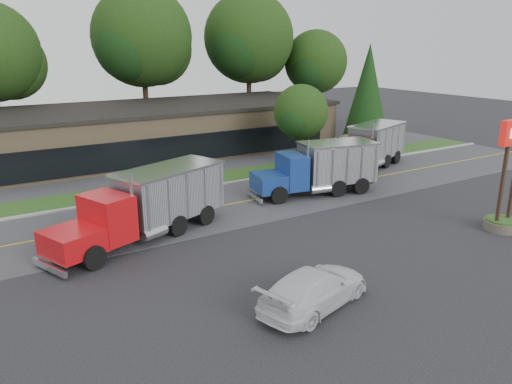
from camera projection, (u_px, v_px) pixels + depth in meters
ground at (319, 255)px, 23.58m from camera, size 140.00×140.00×0.00m
road at (227, 205)px, 30.91m from camera, size 60.00×8.00×0.02m
center_line at (227, 205)px, 30.91m from camera, size 60.00×0.12×0.01m
curb at (198, 189)px, 34.33m from camera, size 60.00×0.30×0.12m
grass_verge at (187, 183)px, 35.80m from camera, size 60.00×3.40×0.03m
far_parking at (162, 168)px, 39.87m from camera, size 60.00×7.00×0.02m
strip_mall at (157, 131)px, 45.19m from camera, size 32.00×12.00×4.00m
bilo_sign at (506, 194)px, 26.26m from camera, size 2.20×1.90×5.95m
tree_far_c at (143, 42)px, 50.68m from camera, size 10.73×10.09×15.30m
tree_far_d at (249, 42)px, 55.93m from camera, size 10.66×10.04×15.21m
tree_far_e at (316, 65)px, 59.02m from camera, size 7.84×7.38×11.18m
evergreen_right at (368, 91)px, 46.81m from camera, size 4.25×4.25×9.65m
tree_verge at (301, 114)px, 39.72m from camera, size 4.60×4.33×6.56m
dump_truck_red at (150, 202)px, 25.52m from camera, size 10.26×5.86×3.36m
dump_truck_blue at (322, 167)px, 32.84m from camera, size 8.60×4.02×3.36m
dump_truck_maroon at (370, 145)px, 39.64m from camera, size 9.59×5.45×3.36m
rally_car at (314, 288)px, 18.82m from camera, size 5.57×3.49×1.50m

